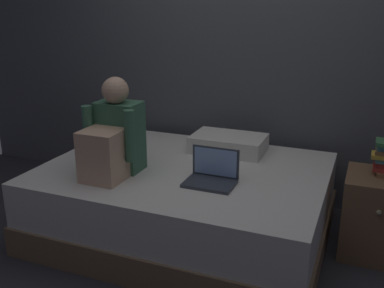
# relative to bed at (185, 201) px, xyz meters

# --- Properties ---
(ground_plane) EXTENTS (8.00, 8.00, 0.00)m
(ground_plane) POSITION_rel_bed_xyz_m (0.20, -0.30, -0.26)
(ground_plane) COLOR #2D2D33
(wall_back) EXTENTS (5.60, 0.10, 2.70)m
(wall_back) POSITION_rel_bed_xyz_m (0.20, 0.90, 1.09)
(wall_back) COLOR #4C4F54
(wall_back) RESTS_ON ground_plane
(bed) EXTENTS (2.00, 1.50, 0.53)m
(bed) POSITION_rel_bed_xyz_m (0.00, 0.00, 0.00)
(bed) COLOR #7A6047
(bed) RESTS_ON ground_plane
(nightstand) EXTENTS (0.44, 0.46, 0.56)m
(nightstand) POSITION_rel_bed_xyz_m (1.30, 0.24, 0.02)
(nightstand) COLOR brown
(nightstand) RESTS_ON ground_plane
(person_sitting) EXTENTS (0.39, 0.44, 0.66)m
(person_sitting) POSITION_rel_bed_xyz_m (-0.40, -0.29, 0.52)
(person_sitting) COLOR #38664C
(person_sitting) RESTS_ON bed
(laptop) EXTENTS (0.32, 0.23, 0.22)m
(laptop) POSITION_rel_bed_xyz_m (0.27, -0.19, 0.32)
(laptop) COLOR #333842
(laptop) RESTS_ON bed
(pillow) EXTENTS (0.56, 0.36, 0.13)m
(pillow) POSITION_rel_bed_xyz_m (0.18, 0.45, 0.33)
(pillow) COLOR silver
(pillow) RESTS_ON bed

